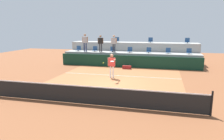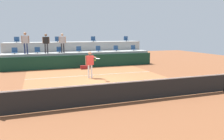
% 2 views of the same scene
% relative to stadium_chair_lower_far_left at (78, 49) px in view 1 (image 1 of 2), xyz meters
% --- Properties ---
extents(ground_plane, '(40.00, 40.00, 0.00)m').
position_rel_stadium_chair_lower_far_left_xyz_m(ground_plane, '(5.37, -7.23, -1.46)').
color(ground_plane, brown).
extents(court_inner_paint, '(9.00, 10.00, 0.01)m').
position_rel_stadium_chair_lower_far_left_xyz_m(court_inner_paint, '(5.37, -6.23, -1.46)').
color(court_inner_paint, '#A36038').
rests_on(court_inner_paint, ground_plane).
extents(court_service_line, '(9.00, 0.06, 0.00)m').
position_rel_stadium_chair_lower_far_left_xyz_m(court_service_line, '(5.37, -4.83, -1.46)').
color(court_service_line, silver).
rests_on(court_service_line, ground_plane).
extents(tennis_net, '(10.48, 0.08, 1.07)m').
position_rel_stadium_chair_lower_far_left_xyz_m(tennis_net, '(5.37, -11.23, -0.97)').
color(tennis_net, black).
rests_on(tennis_net, ground_plane).
extents(sponsor_backboard, '(13.00, 0.16, 1.10)m').
position_rel_stadium_chair_lower_far_left_xyz_m(sponsor_backboard, '(5.37, -1.23, -0.91)').
color(sponsor_backboard, '#0F3323').
rests_on(sponsor_backboard, ground_plane).
extents(seating_tier_lower, '(13.00, 1.80, 1.25)m').
position_rel_stadium_chair_lower_far_left_xyz_m(seating_tier_lower, '(5.37, 0.07, -0.84)').
color(seating_tier_lower, '#9E9E99').
rests_on(seating_tier_lower, ground_plane).
extents(seating_tier_upper, '(13.00, 1.80, 2.10)m').
position_rel_stadium_chair_lower_far_left_xyz_m(seating_tier_upper, '(5.37, 1.87, -0.41)').
color(seating_tier_upper, '#9E9E99').
rests_on(seating_tier_upper, ground_plane).
extents(stadium_chair_lower_far_left, '(0.44, 0.40, 0.52)m').
position_rel_stadium_chair_lower_far_left_xyz_m(stadium_chair_lower_far_left, '(0.00, 0.00, 0.00)').
color(stadium_chair_lower_far_left, '#2D2D33').
rests_on(stadium_chair_lower_far_left, seating_tier_lower).
extents(stadium_chair_lower_left, '(0.44, 0.40, 0.52)m').
position_rel_stadium_chair_lower_far_left_xyz_m(stadium_chair_lower_left, '(1.77, 0.00, 0.00)').
color(stadium_chair_lower_left, '#2D2D33').
rests_on(stadium_chair_lower_left, seating_tier_lower).
extents(stadium_chair_lower_mid_left, '(0.44, 0.40, 0.52)m').
position_rel_stadium_chair_lower_far_left_xyz_m(stadium_chair_lower_mid_left, '(3.59, 0.00, 0.00)').
color(stadium_chair_lower_mid_left, '#2D2D33').
rests_on(stadium_chair_lower_mid_left, seating_tier_lower).
extents(stadium_chair_lower_center, '(0.44, 0.40, 0.52)m').
position_rel_stadium_chair_lower_far_left_xyz_m(stadium_chair_lower_center, '(5.32, 0.00, 0.00)').
color(stadium_chair_lower_center, '#2D2D33').
rests_on(stadium_chair_lower_center, seating_tier_lower).
extents(stadium_chair_lower_mid_right, '(0.44, 0.40, 0.52)m').
position_rel_stadium_chair_lower_far_left_xyz_m(stadium_chair_lower_mid_right, '(7.14, 0.00, 0.00)').
color(stadium_chair_lower_mid_right, '#2D2D33').
rests_on(stadium_chair_lower_mid_right, seating_tier_lower).
extents(stadium_chair_lower_right, '(0.44, 0.40, 0.52)m').
position_rel_stadium_chair_lower_far_left_xyz_m(stadium_chair_lower_right, '(8.91, 0.00, 0.00)').
color(stadium_chair_lower_right, '#2D2D33').
rests_on(stadium_chair_lower_right, seating_tier_lower).
extents(stadium_chair_lower_far_right, '(0.44, 0.40, 0.52)m').
position_rel_stadium_chair_lower_far_left_xyz_m(stadium_chair_lower_far_right, '(10.75, 0.00, 0.00)').
color(stadium_chair_lower_far_right, '#2D2D33').
rests_on(stadium_chair_lower_far_right, seating_tier_lower).
extents(stadium_chair_upper_far_left, '(0.44, 0.40, 0.52)m').
position_rel_stadium_chair_lower_far_left_xyz_m(stadium_chair_upper_far_left, '(0.09, 1.80, 0.85)').
color(stadium_chair_upper_far_left, '#2D2D33').
rests_on(stadium_chair_upper_far_left, seating_tier_upper).
extents(stadium_chair_upper_left, '(0.44, 0.40, 0.52)m').
position_rel_stadium_chair_lower_far_left_xyz_m(stadium_chair_upper_left, '(3.64, 1.80, 0.85)').
color(stadium_chair_upper_left, '#2D2D33').
rests_on(stadium_chair_upper_left, seating_tier_upper).
extents(stadium_chair_upper_right, '(0.44, 0.40, 0.52)m').
position_rel_stadium_chair_lower_far_left_xyz_m(stadium_chair_upper_right, '(7.14, 1.80, 0.85)').
color(stadium_chair_upper_right, '#2D2D33').
rests_on(stadium_chair_upper_right, seating_tier_upper).
extents(stadium_chair_upper_far_right, '(0.44, 0.40, 0.52)m').
position_rel_stadium_chair_lower_far_left_xyz_m(stadium_chair_upper_far_right, '(10.71, 1.80, 0.85)').
color(stadium_chair_upper_far_right, '#2D2D33').
rests_on(stadium_chair_upper_far_right, seating_tier_upper).
extents(tennis_player, '(0.70, 1.21, 1.77)m').
position_rel_stadium_chair_lower_far_left_xyz_m(tennis_player, '(4.97, -5.72, -0.38)').
color(tennis_player, white).
rests_on(tennis_player, ground_plane).
extents(spectator_in_white, '(0.61, 0.24, 1.76)m').
position_rel_stadium_chair_lower_far_left_xyz_m(spectator_in_white, '(0.89, -0.38, 0.86)').
color(spectator_in_white, navy).
rests_on(spectator_in_white, seating_tier_lower).
extents(spectator_leaning_on_rail, '(0.58, 0.22, 1.64)m').
position_rel_stadium_chair_lower_far_left_xyz_m(spectator_leaning_on_rail, '(2.50, -0.38, 0.77)').
color(spectator_leaning_on_rail, '#2D2D33').
rests_on(spectator_leaning_on_rail, seating_tier_lower).
extents(spectator_in_grey, '(0.59, 0.27, 1.67)m').
position_rel_stadium_chair_lower_far_left_xyz_m(spectator_in_grey, '(3.85, -0.38, 0.79)').
color(spectator_in_grey, '#2D2D33').
rests_on(spectator_in_grey, seating_tier_lower).
extents(tennis_ball, '(0.07, 0.07, 0.07)m').
position_rel_stadium_chair_lower_far_left_xyz_m(tennis_ball, '(4.84, -7.42, -0.07)').
color(tennis_ball, '#CCE033').
extents(equipment_bag, '(0.76, 0.28, 0.30)m').
position_rel_stadium_chair_lower_far_left_xyz_m(equipment_bag, '(5.41, -2.03, -1.31)').
color(equipment_bag, maroon).
rests_on(equipment_bag, ground_plane).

